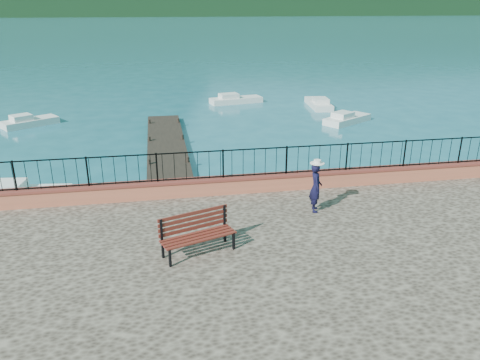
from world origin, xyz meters
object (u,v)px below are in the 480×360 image
object	(u,v)px
boat_3	(30,119)
person	(316,187)
boat_4	(236,98)
boat_2	(347,117)
boat_5	(319,101)
boat_0	(22,191)
park_bench	(198,242)

from	to	relation	value
boat_3	person	bearing A→B (deg)	-89.03
boat_3	boat_4	world-z (taller)	same
boat_2	boat_5	distance (m)	5.14
person	boat_4	distance (m)	23.16
person	boat_4	size ratio (longest dim) A/B	0.39
person	boat_4	bearing A→B (deg)	7.61
person	boat_3	size ratio (longest dim) A/B	0.47
person	boat_0	distance (m)	11.63
park_bench	boat_4	world-z (taller)	park_bench
boat_2	boat_3	bearing A→B (deg)	140.03
boat_2	boat_4	world-z (taller)	same
boat_0	person	bearing A→B (deg)	-21.39
park_bench	boat_4	distance (m)	25.65
park_bench	boat_2	distance (m)	20.83
boat_2	boat_4	distance (m)	9.76
park_bench	boat_0	xyz separation A→B (m)	(-6.27, 7.52, -1.12)
park_bench	boat_3	distance (m)	22.13
boat_5	park_bench	bearing A→B (deg)	159.11
park_bench	boat_0	size ratio (longest dim) A/B	0.58
person	boat_3	bearing A→B (deg)	46.07
park_bench	boat_2	bearing A→B (deg)	37.57
boat_4	park_bench	bearing A→B (deg)	-113.49
boat_2	boat_3	world-z (taller)	same
boat_0	boat_5	world-z (taller)	same
person	boat_0	size ratio (longest dim) A/B	0.44
boat_4	boat_5	distance (m)	6.39
park_bench	boat_3	bearing A→B (deg)	94.30
person	boat_4	xyz separation A→B (m)	(1.45, 23.06, -1.58)
boat_3	boat_2	bearing A→B (deg)	-41.88
park_bench	boat_3	xyz separation A→B (m)	(-8.85, 20.25, -1.12)
boat_0	boat_5	bearing A→B (deg)	47.92
boat_4	boat_5	xyz separation A→B (m)	(5.88, -2.51, 0.00)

